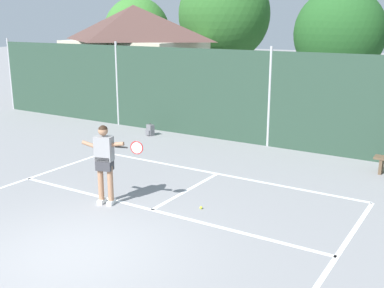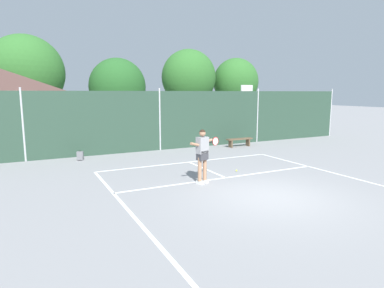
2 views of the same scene
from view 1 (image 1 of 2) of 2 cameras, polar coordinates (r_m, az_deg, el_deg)
ground_plane at (r=9.02m, az=-14.47°, el=-12.86°), size 120.00×120.00×0.00m
court_markings at (r=9.42m, az=-11.60°, el=-11.42°), size 8.30×11.10×0.01m
chainlink_fence at (r=15.79m, az=9.32°, el=5.31°), size 26.09×0.09×3.30m
clubhouse_building at (r=23.63m, az=-6.91°, el=10.69°), size 6.54×4.63×4.81m
treeline_backdrop at (r=23.61m, az=16.33°, el=13.86°), size 26.57×4.41×6.83m
tennis_player at (r=10.81m, az=-10.46°, el=-1.62°), size 1.37×0.55×1.85m
tennis_ball at (r=10.70m, az=1.09°, el=-7.67°), size 0.07×0.07×0.07m
backpack_grey at (r=17.40m, az=-5.07°, el=1.66°), size 0.32×0.31×0.46m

